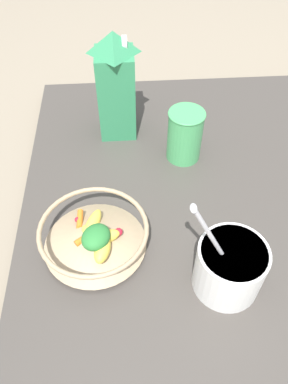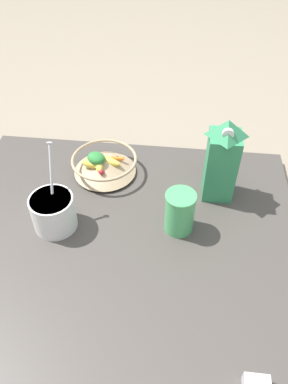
% 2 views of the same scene
% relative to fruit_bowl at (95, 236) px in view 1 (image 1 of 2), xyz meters
% --- Properties ---
extents(ground_plane, '(6.00, 6.00, 0.00)m').
position_rel_fruit_bowl_xyz_m(ground_plane, '(0.09, -0.37, -0.08)').
color(ground_plane, gray).
extents(countertop, '(1.09, 1.09, 0.04)m').
position_rel_fruit_bowl_xyz_m(countertop, '(0.09, -0.37, -0.06)').
color(countertop, '#47423D').
rests_on(countertop, ground_plane).
extents(fruit_bowl, '(0.23, 0.23, 0.09)m').
position_rel_fruit_bowl_xyz_m(fruit_bowl, '(0.00, 0.00, 0.00)').
color(fruit_bowl, tan).
rests_on(fruit_bowl, countertop).
extents(milk_carton, '(0.10, 0.10, 0.29)m').
position_rel_fruit_bowl_xyz_m(milk_carton, '(0.39, -0.06, 0.10)').
color(milk_carton, '#338C59').
rests_on(milk_carton, countertop).
extents(yogurt_tub, '(0.13, 0.16, 0.25)m').
position_rel_fruit_bowl_xyz_m(yogurt_tub, '(-0.10, -0.26, 0.02)').
color(yogurt_tub, white).
rests_on(yogurt_tub, countertop).
extents(drinking_cup, '(0.09, 0.09, 0.14)m').
position_rel_fruit_bowl_xyz_m(drinking_cup, '(0.27, -0.23, 0.03)').
color(drinking_cup, '#4CB266').
rests_on(drinking_cup, countertop).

